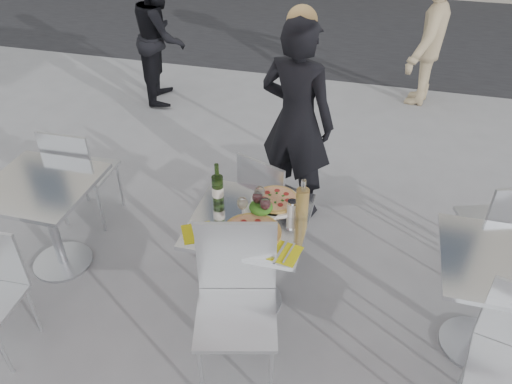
% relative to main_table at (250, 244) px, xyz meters
% --- Properties ---
extents(ground, '(80.00, 80.00, 0.00)m').
position_rel_main_table_xyz_m(ground, '(0.00, 0.00, -0.54)').
color(ground, slate).
extents(street_asphalt, '(24.00, 5.00, 0.00)m').
position_rel_main_table_xyz_m(street_asphalt, '(0.00, 6.50, -0.54)').
color(street_asphalt, black).
rests_on(street_asphalt, ground).
extents(main_table, '(0.72, 0.72, 0.75)m').
position_rel_main_table_xyz_m(main_table, '(0.00, 0.00, 0.00)').
color(main_table, '#B7BABF').
rests_on(main_table, ground).
extents(side_table_left, '(0.72, 0.72, 0.75)m').
position_rel_main_table_xyz_m(side_table_left, '(-1.50, 0.00, 0.00)').
color(side_table_left, '#B7BABF').
rests_on(side_table_left, ground).
extents(side_table_right, '(0.72, 0.72, 0.75)m').
position_rel_main_table_xyz_m(side_table_right, '(1.50, 0.00, 0.00)').
color(side_table_right, '#B7BABF').
rests_on(side_table_right, ground).
extents(chair_far, '(0.52, 0.53, 0.88)m').
position_rel_main_table_xyz_m(chair_far, '(-0.01, 0.56, -0.02)').
color(chair_far, silver).
rests_on(chair_far, ground).
extents(chair_near, '(0.56, 0.57, 1.00)m').
position_rel_main_table_xyz_m(chair_near, '(0.05, -0.47, 0.05)').
color(chair_near, silver).
rests_on(chair_near, ground).
extents(side_chair_lfar, '(0.42, 0.43, 0.90)m').
position_rel_main_table_xyz_m(side_chair_lfar, '(-1.55, 0.51, -0.00)').
color(side_chair_lfar, silver).
rests_on(side_chair_lfar, ground).
extents(side_chair_rfar, '(0.53, 0.54, 0.91)m').
position_rel_main_table_xyz_m(side_chair_rfar, '(1.61, 0.65, -0.00)').
color(side_chair_rfar, silver).
rests_on(side_chair_rfar, ground).
extents(woman_diner, '(0.70, 0.55, 1.70)m').
position_rel_main_table_xyz_m(woman_diner, '(0.07, 1.15, 0.31)').
color(woman_diner, black).
rests_on(woman_diner, ground).
extents(pedestrian_a, '(0.77, 0.88, 1.53)m').
position_rel_main_table_xyz_m(pedestrian_a, '(-1.89, 2.96, 0.23)').
color(pedestrian_a, black).
rests_on(pedestrian_a, ground).
extents(pedestrian_b, '(0.85, 1.19, 1.67)m').
position_rel_main_table_xyz_m(pedestrian_b, '(1.10, 3.65, 0.30)').
color(pedestrian_b, tan).
rests_on(pedestrian_b, ground).
extents(pizza_near, '(0.36, 0.36, 0.02)m').
position_rel_main_table_xyz_m(pizza_near, '(0.05, -0.13, 0.22)').
color(pizza_near, tan).
rests_on(pizza_near, main_table).
extents(pizza_far, '(0.33, 0.33, 0.03)m').
position_rel_main_table_xyz_m(pizza_far, '(0.12, 0.21, 0.23)').
color(pizza_far, white).
rests_on(pizza_far, main_table).
extents(salad_plate, '(0.22, 0.22, 0.09)m').
position_rel_main_table_xyz_m(salad_plate, '(0.05, 0.08, 0.25)').
color(salad_plate, white).
rests_on(salad_plate, main_table).
extents(wine_bottle, '(0.07, 0.08, 0.29)m').
position_rel_main_table_xyz_m(wine_bottle, '(-0.24, 0.11, 0.32)').
color(wine_bottle, '#365A21').
rests_on(wine_bottle, main_table).
extents(carafe, '(0.08, 0.08, 0.29)m').
position_rel_main_table_xyz_m(carafe, '(0.31, 0.08, 0.33)').
color(carafe, '#D7B25C').
rests_on(carafe, main_table).
extents(sugar_shaker, '(0.06, 0.06, 0.11)m').
position_rel_main_table_xyz_m(sugar_shaker, '(0.24, 0.10, 0.26)').
color(sugar_shaker, white).
rests_on(sugar_shaker, main_table).
extents(wineglass_white_a, '(0.07, 0.07, 0.16)m').
position_rel_main_table_xyz_m(wineglass_white_a, '(-0.05, -0.00, 0.32)').
color(wineglass_white_a, white).
rests_on(wineglass_white_a, main_table).
extents(wineglass_white_b, '(0.07, 0.07, 0.16)m').
position_rel_main_table_xyz_m(wineglass_white_b, '(0.03, 0.14, 0.32)').
color(wineglass_white_b, white).
rests_on(wineglass_white_b, main_table).
extents(wineglass_red_a, '(0.07, 0.07, 0.16)m').
position_rel_main_table_xyz_m(wineglass_red_a, '(0.03, 0.08, 0.32)').
color(wineglass_red_a, white).
rests_on(wineglass_red_a, main_table).
extents(wineglass_red_b, '(0.07, 0.07, 0.16)m').
position_rel_main_table_xyz_m(wineglass_red_b, '(0.09, 0.03, 0.32)').
color(wineglass_red_b, white).
rests_on(wineglass_red_b, main_table).
extents(napkin_left, '(0.24, 0.24, 0.01)m').
position_rel_main_table_xyz_m(napkin_left, '(-0.27, -0.21, 0.21)').
color(napkin_left, yellow).
rests_on(napkin_left, main_table).
extents(napkin_right, '(0.21, 0.21, 0.01)m').
position_rel_main_table_xyz_m(napkin_right, '(0.27, -0.25, 0.21)').
color(napkin_right, yellow).
rests_on(napkin_right, main_table).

